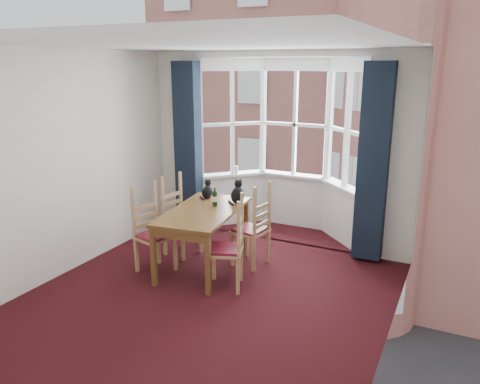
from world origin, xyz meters
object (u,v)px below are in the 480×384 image
Objects in this scene: dining_table at (203,217)px; cat_right at (238,194)px; chair_left_near at (151,235)px; wine_bottle at (215,198)px; chair_right_near at (233,251)px; candle_tall at (236,170)px; chair_right_far at (256,232)px; cat_left at (207,191)px; chair_left_far at (177,221)px.

dining_table is 4.82× the size of cat_right.
chair_left_near is 3.52× the size of wine_bottle.
chair_right_near reaches higher than dining_table.
cat_right is at bearing -62.53° from candle_tall.
wine_bottle is (-0.55, -0.12, 0.44)m from chair_right_far.
cat_right is at bearing 49.63° from wine_bottle.
chair_right_far is (0.60, 0.34, -0.23)m from dining_table.
cat_left reaches higher than chair_right_far.
cat_left is (0.36, 0.86, 0.42)m from chair_left_near.
dining_table is 0.57m from cat_left.
chair_left_near is at bearing -137.40° from wine_bottle.
chair_left_near is at bearing -149.16° from chair_right_far.
chair_right_near is 0.70m from chair_right_far.
chair_right_near is at bearing -30.55° from dining_table.
cat_left is at bearing 67.07° from chair_left_near.
wine_bottle is 1.99× the size of candle_tall.
cat_right reaches higher than dining_table.
cat_left is 1.04× the size of wine_bottle.
chair_left_near is 1.00× the size of chair_right_far.
chair_left_near is at bearing -179.63° from chair_right_near.
chair_left_far is 1.18m from chair_right_far.
cat_left is 0.49m from cat_right.
chair_right_far is at bearing -54.43° from candle_tall.
candle_tall is (-0.38, 1.70, 0.23)m from dining_table.
cat_left reaches higher than chair_left_far.
cat_left reaches higher than candle_tall.
chair_right_near is (1.19, -0.62, 0.00)m from chair_left_far.
chair_right_far is (-0.01, 0.70, 0.00)m from chair_right_near.
candle_tall is (-0.43, 1.49, 0.03)m from wine_bottle.
chair_right_far is 2.78× the size of cat_right.
dining_table is 12.16× the size of candle_tall.
cat_right is at bearing 13.70° from chair_left_far.
candle_tall is (-0.97, 1.36, 0.46)m from chair_right_far.
cat_right reaches higher than chair_left_near.
chair_left_near is 2.78× the size of cat_right.
candle_tall reaches higher than chair_right_far.
cat_left is (-0.82, 0.15, 0.42)m from chair_right_far.
chair_left_near is 0.96m from wine_bottle.
chair_left_far is 0.77m from wine_bottle.
chair_right_far reaches higher than dining_table.
chair_right_near is 0.91m from wine_bottle.
cat_left reaches higher than wine_bottle.
chair_left_near reaches higher than dining_table.
cat_right is 1.39m from candle_tall.
cat_left reaches higher than chair_left_near.
candle_tall reaches higher than dining_table.
chair_right_near is at bearing -89.07° from chair_right_far.
cat_right is 2.52× the size of candle_tall.
chair_right_far is 0.71m from wine_bottle.
cat_left is (0.36, 0.23, 0.42)m from chair_left_far.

